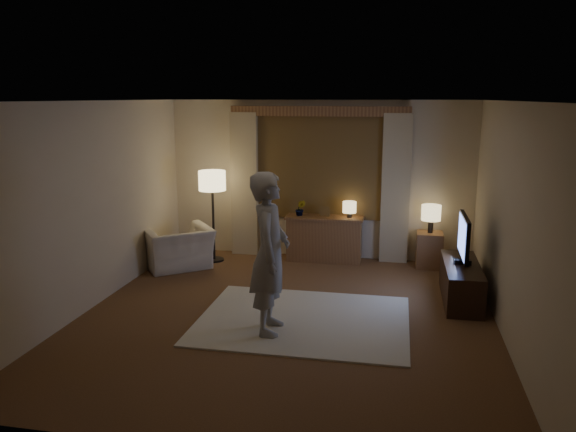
% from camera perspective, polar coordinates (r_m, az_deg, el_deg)
% --- Properties ---
extents(room, '(5.04, 5.54, 2.64)m').
position_cam_1_polar(room, '(7.10, 0.64, 1.38)').
color(room, brown).
rests_on(room, ground).
extents(rug, '(2.50, 2.00, 0.02)m').
position_cam_1_polar(rug, '(6.88, 1.57, -10.50)').
color(rug, beige).
rests_on(rug, floor).
extents(sideboard, '(1.20, 0.40, 0.70)m').
position_cam_1_polar(sideboard, '(9.23, 3.71, -2.41)').
color(sideboard, brown).
rests_on(sideboard, floor).
extents(picture_frame, '(0.16, 0.02, 0.20)m').
position_cam_1_polar(picture_frame, '(9.12, 3.75, 0.32)').
color(picture_frame, brown).
rests_on(picture_frame, sideboard).
extents(plant, '(0.17, 0.13, 0.30)m').
position_cam_1_polar(plant, '(9.17, 1.27, 0.73)').
color(plant, '#999999').
rests_on(plant, sideboard).
extents(table_lamp_sideboard, '(0.22, 0.22, 0.30)m').
position_cam_1_polar(table_lamp_sideboard, '(9.06, 6.26, 0.83)').
color(table_lamp_sideboard, black).
rests_on(table_lamp_sideboard, sideboard).
extents(floor_lamp, '(0.43, 0.43, 1.49)m').
position_cam_1_polar(floor_lamp, '(9.09, -7.70, 3.07)').
color(floor_lamp, black).
rests_on(floor_lamp, floor).
extents(armchair, '(1.32, 1.30, 0.65)m').
position_cam_1_polar(armchair, '(8.99, -11.12, -3.19)').
color(armchair, beige).
rests_on(armchair, floor).
extents(side_table, '(0.40, 0.40, 0.56)m').
position_cam_1_polar(side_table, '(9.14, 14.15, -3.36)').
color(side_table, brown).
rests_on(side_table, floor).
extents(table_lamp_side, '(0.30, 0.30, 0.44)m').
position_cam_1_polar(table_lamp_side, '(9.01, 14.34, 0.25)').
color(table_lamp_side, black).
rests_on(table_lamp_side, side_table).
extents(tv_stand, '(0.45, 1.40, 0.50)m').
position_cam_1_polar(tv_stand, '(7.79, 17.16, -6.44)').
color(tv_stand, black).
rests_on(tv_stand, floor).
extents(tv, '(0.22, 0.89, 0.64)m').
position_cam_1_polar(tv, '(7.63, 17.43, -2.12)').
color(tv, black).
rests_on(tv, tv_stand).
extents(person, '(0.49, 0.70, 1.83)m').
position_cam_1_polar(person, '(6.27, -1.85, -3.80)').
color(person, gray).
rests_on(person, rug).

